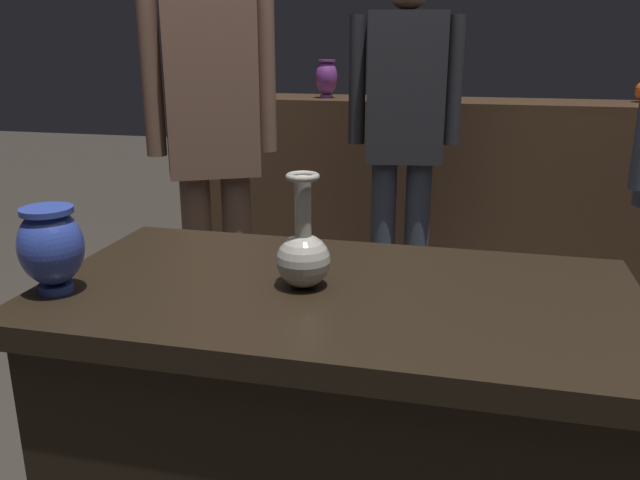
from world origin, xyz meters
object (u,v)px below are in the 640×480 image
object	(u,v)px
vase_tall_behind	(51,246)
visitor_center_back	(404,127)
shelf_vase_left	(326,77)
visitor_near_left	(213,132)
vase_centerpiece	(303,253)
shelf_vase_far_left	(238,82)

from	to	relation	value
vase_tall_behind	visitor_center_back	size ratio (longest dim) A/B	0.11
shelf_vase_left	visitor_center_back	xyz separation A→B (m)	(0.47, -0.58, -0.17)
visitor_near_left	visitor_center_back	distance (m)	0.85
vase_tall_behind	shelf_vase_left	distance (m)	2.33
visitor_center_back	vase_centerpiece	bearing A→B (deg)	79.76
vase_centerpiece	visitor_center_back	world-z (taller)	visitor_center_back
vase_centerpiece	vase_tall_behind	size ratio (longest dim) A/B	1.35
vase_centerpiece	visitor_near_left	xyz separation A→B (m)	(-0.61, 1.01, 0.09)
vase_tall_behind	visitor_center_back	xyz separation A→B (m)	(0.49, 1.73, 0.03)
vase_tall_behind	shelf_vase_left	xyz separation A→B (m)	(0.02, 2.32, 0.20)
shelf_vase_left	visitor_center_back	world-z (taller)	visitor_center_back
vase_centerpiece	visitor_center_back	bearing A→B (deg)	89.34
vase_tall_behind	shelf_vase_far_left	bearing A→B (deg)	101.78
shelf_vase_far_left	shelf_vase_left	bearing A→B (deg)	-9.35
vase_centerpiece	shelf_vase_left	bearing A→B (deg)	101.77
vase_centerpiece	vase_tall_behind	world-z (taller)	vase_centerpiece
vase_tall_behind	shelf_vase_left	world-z (taller)	shelf_vase_left
shelf_vase_left	visitor_center_back	size ratio (longest dim) A/B	0.12
visitor_center_back	visitor_near_left	bearing A→B (deg)	33.24
vase_centerpiece	visitor_center_back	distance (m)	1.59
vase_tall_behind	visitor_near_left	size ratio (longest dim) A/B	0.11
shelf_vase_far_left	visitor_near_left	size ratio (longest dim) A/B	0.08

